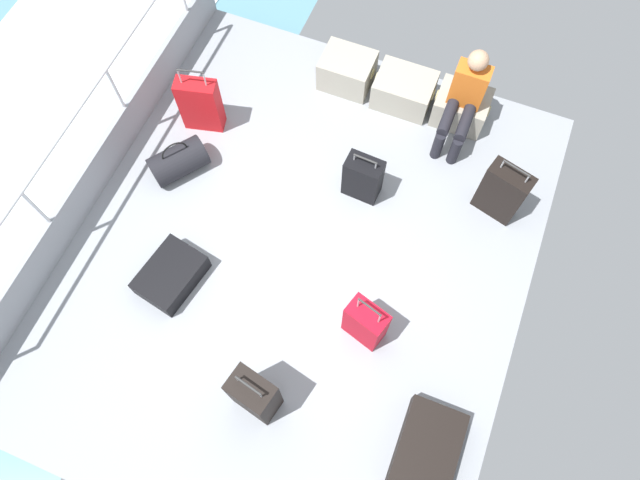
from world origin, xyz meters
TOP-DOWN VIEW (x-y plane):
  - ground_plane at (0.00, 0.00)m, footprint 4.40×5.20m
  - gunwale_port at (-2.17, 0.00)m, footprint 0.06×5.20m
  - railing_port at (-2.17, 0.00)m, footprint 0.04×4.20m
  - sea_wake at (-3.60, 0.00)m, footprint 12.00×12.00m
  - cargo_crate_0 at (-0.30, 2.16)m, footprint 0.59×0.45m
  - cargo_crate_1 at (0.36, 2.15)m, footprint 0.65×0.47m
  - cargo_crate_2 at (1.00, 2.16)m, footprint 0.58×0.45m
  - passenger_seated at (1.00, 1.99)m, footprint 0.34×0.66m
  - suitcase_0 at (0.34, 0.91)m, footprint 0.38×0.24m
  - suitcase_1 at (0.22, -1.41)m, footprint 0.42×0.32m
  - suitcase_2 at (-1.52, 1.07)m, footprint 0.45×0.28m
  - suitcase_3 at (-1.01, -0.67)m, footprint 0.56×0.70m
  - suitcase_4 at (0.87, -0.47)m, footprint 0.41×0.31m
  - suitcase_5 at (1.72, -1.25)m, footprint 0.49×0.76m
  - suitcase_6 at (1.65, 1.23)m, footprint 0.47×0.31m
  - duffel_bag at (-1.50, 0.45)m, footprint 0.60×0.65m

SIDE VIEW (x-z plane):
  - sea_wake at x=-3.60m, z-range -0.35..-0.33m
  - ground_plane at x=0.00m, z-range -0.06..0.00m
  - suitcase_3 at x=-1.01m, z-range 0.00..0.22m
  - suitcase_5 at x=1.72m, z-range 0.00..0.23m
  - duffel_bag at x=-1.50m, z-range -0.07..0.40m
  - cargo_crate_1 at x=0.36m, z-range 0.00..0.36m
  - cargo_crate_2 at x=1.00m, z-range 0.00..0.36m
  - cargo_crate_0 at x=-0.30m, z-range 0.00..0.38m
  - gunwale_port at x=-2.17m, z-range 0.00..0.45m
  - suitcase_0 at x=0.34m, z-range -0.05..0.59m
  - suitcase_4 at x=0.87m, z-range -0.10..0.67m
  - suitcase_2 at x=-1.52m, z-range -0.10..0.76m
  - suitcase_6 at x=1.65m, z-range -0.06..0.73m
  - suitcase_1 at x=0.22m, z-range -0.06..0.76m
  - passenger_seated at x=1.00m, z-range 0.02..1.08m
  - railing_port at x=-2.17m, z-range 0.27..1.29m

